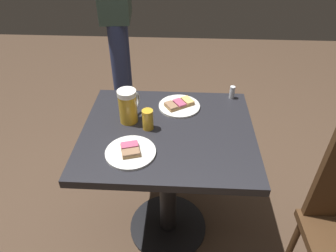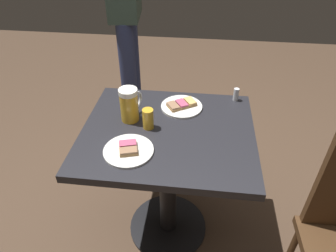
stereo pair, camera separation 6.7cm
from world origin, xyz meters
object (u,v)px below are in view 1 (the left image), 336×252
(beer_glass_small, at_px, (148,120))
(salt_shaker, at_px, (232,92))
(plate_far, at_px, (131,152))
(plate_near, at_px, (179,105))
(patron_standing, at_px, (116,11))
(beer_mug, at_px, (128,106))

(beer_glass_small, bearing_deg, salt_shaker, 34.91)
(plate_far, bearing_deg, plate_near, 61.68)
(salt_shaker, distance_m, patron_standing, 0.93)
(plate_far, bearing_deg, beer_glass_small, 72.58)
(beer_mug, height_order, beer_glass_small, beer_mug)
(salt_shaker, bearing_deg, beer_mug, -155.62)
(beer_glass_small, distance_m, patron_standing, 0.94)
(plate_near, distance_m, salt_shaker, 0.29)
(beer_glass_small, xyz_separation_m, patron_standing, (-0.29, 0.87, 0.20))
(plate_far, relative_size, patron_standing, 0.12)
(beer_mug, bearing_deg, plate_near, 28.46)
(beer_glass_small, bearing_deg, patron_standing, 108.24)
(beer_mug, bearing_deg, plate_far, -80.17)
(beer_glass_small, height_order, salt_shaker, beer_glass_small)
(plate_near, bearing_deg, patron_standing, 121.32)
(beer_glass_small, bearing_deg, plate_far, -107.42)
(beer_glass_small, bearing_deg, plate_near, 53.08)
(patron_standing, bearing_deg, plate_near, 25.60)
(beer_mug, distance_m, salt_shaker, 0.54)
(plate_near, height_order, beer_mug, beer_mug)
(beer_mug, height_order, patron_standing, patron_standing)
(plate_far, height_order, salt_shaker, salt_shaker)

